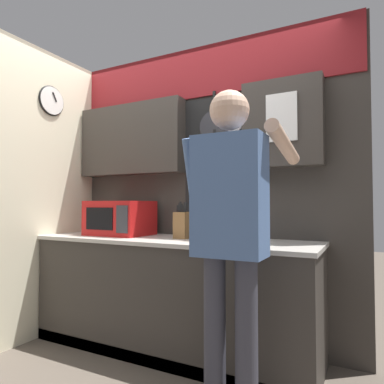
{
  "coord_description": "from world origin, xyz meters",
  "views": [
    {
      "loc": [
        1.4,
        -2.35,
        1.16
      ],
      "look_at": [
        0.08,
        0.22,
        1.26
      ],
      "focal_mm": 32.0,
      "sensor_mm": 36.0,
      "label": 1
    }
  ],
  "objects_px": {
    "microwave": "(120,218)",
    "person": "(231,220)",
    "utensil_crock": "(225,228)",
    "knife_block": "(183,225)"
  },
  "relations": [
    {
      "from": "microwave",
      "to": "person",
      "type": "relative_size",
      "value": 0.3
    },
    {
      "from": "person",
      "to": "microwave",
      "type": "bearing_deg",
      "value": 153.23
    },
    {
      "from": "utensil_crock",
      "to": "person",
      "type": "xyz_separation_m",
      "value": [
        0.3,
        -0.65,
        0.09
      ]
    },
    {
      "from": "utensil_crock",
      "to": "knife_block",
      "type": "bearing_deg",
      "value": -179.7
    },
    {
      "from": "microwave",
      "to": "knife_block",
      "type": "relative_size",
      "value": 1.79
    },
    {
      "from": "microwave",
      "to": "person",
      "type": "height_order",
      "value": "person"
    },
    {
      "from": "knife_block",
      "to": "person",
      "type": "relative_size",
      "value": 0.17
    },
    {
      "from": "utensil_crock",
      "to": "person",
      "type": "bearing_deg",
      "value": -65.6
    },
    {
      "from": "utensil_crock",
      "to": "person",
      "type": "relative_size",
      "value": 0.19
    },
    {
      "from": "microwave",
      "to": "utensil_crock",
      "type": "bearing_deg",
      "value": 0.13
    }
  ]
}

